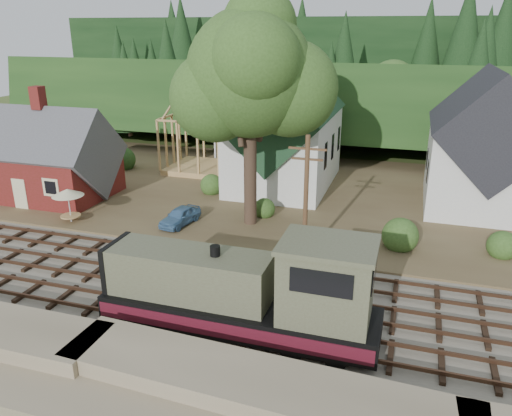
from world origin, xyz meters
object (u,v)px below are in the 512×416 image
(car_green, at_px, (34,188))
(patio_set, at_px, (68,194))
(car_blue, at_px, (180,216))
(locomotive, at_px, (248,294))

(car_green, relative_size, patio_set, 1.50)
(car_blue, relative_size, car_green, 0.99)
(car_blue, bearing_deg, locomotive, -41.95)
(patio_set, bearing_deg, car_blue, 13.71)
(patio_set, bearing_deg, locomotive, -29.02)
(locomotive, bearing_deg, car_green, 150.13)
(locomotive, xyz_separation_m, patio_set, (-16.69, 9.26, 0.19))
(locomotive, relative_size, car_blue, 3.44)
(car_green, bearing_deg, car_blue, -117.93)
(car_blue, distance_m, car_green, 14.77)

